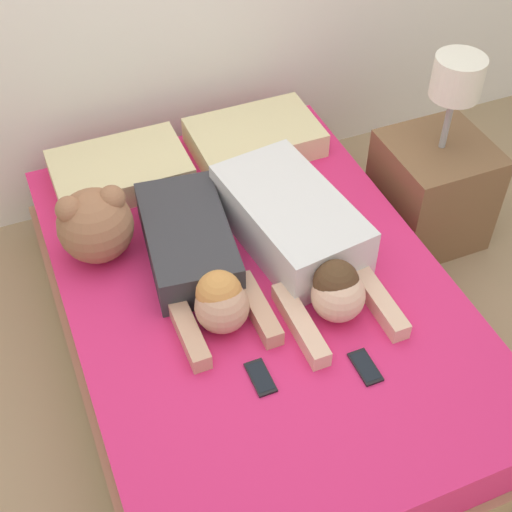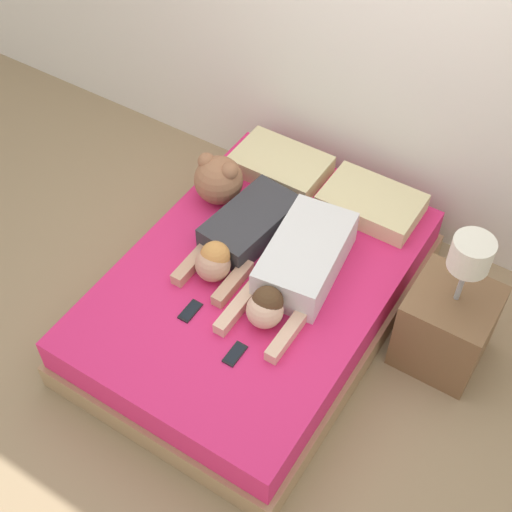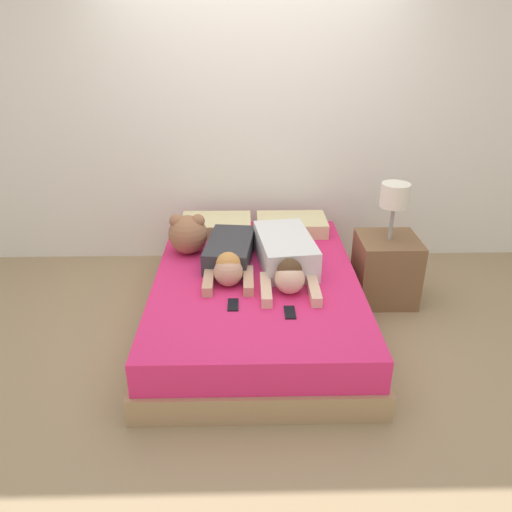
# 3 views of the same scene
# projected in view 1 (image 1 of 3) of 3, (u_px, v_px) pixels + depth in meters

# --- Properties ---
(ground_plane) EXTENTS (12.00, 12.00, 0.00)m
(ground_plane) POSITION_uv_depth(u_px,v_px,m) (256.00, 345.00, 3.09)
(ground_plane) COLOR #9E8460
(bed) EXTENTS (1.51, 2.13, 0.41)m
(bed) POSITION_uv_depth(u_px,v_px,m) (256.00, 316.00, 2.95)
(bed) COLOR tan
(bed) RESTS_ON ground_plane
(pillow_head_left) EXTENTS (0.59, 0.39, 0.12)m
(pillow_head_left) POSITION_uv_depth(u_px,v_px,m) (120.00, 171.00, 3.19)
(pillow_head_left) COLOR beige
(pillow_head_left) RESTS_ON bed
(pillow_head_right) EXTENTS (0.59, 0.39, 0.12)m
(pillow_head_right) POSITION_uv_depth(u_px,v_px,m) (255.00, 137.00, 3.36)
(pillow_head_right) COLOR beige
(pillow_head_right) RESTS_ON bed
(person_left) EXTENTS (0.40, 0.89, 0.23)m
(person_left) POSITION_uv_depth(u_px,v_px,m) (198.00, 260.00, 2.76)
(person_left) COLOR #333338
(person_left) RESTS_ON bed
(person_right) EXTENTS (0.46, 1.01, 0.23)m
(person_right) POSITION_uv_depth(u_px,v_px,m) (300.00, 235.00, 2.83)
(person_right) COLOR silver
(person_right) RESTS_ON bed
(cell_phone_left) EXTENTS (0.07, 0.15, 0.01)m
(cell_phone_left) POSITION_uv_depth(u_px,v_px,m) (260.00, 377.00, 2.48)
(cell_phone_left) COLOR black
(cell_phone_left) RESTS_ON bed
(cell_phone_right) EXTENTS (0.07, 0.15, 0.01)m
(cell_phone_right) POSITION_uv_depth(u_px,v_px,m) (365.00, 367.00, 2.51)
(cell_phone_right) COLOR black
(cell_phone_right) RESTS_ON bed
(plush_toy) EXTENTS (0.30, 0.30, 0.32)m
(plush_toy) POSITION_uv_depth(u_px,v_px,m) (95.00, 224.00, 2.80)
(plush_toy) COLOR #996647
(plush_toy) RESTS_ON bed
(nightstand) EXTENTS (0.46, 0.46, 0.97)m
(nightstand) POSITION_uv_depth(u_px,v_px,m) (433.00, 184.00, 3.37)
(nightstand) COLOR brown
(nightstand) RESTS_ON ground_plane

